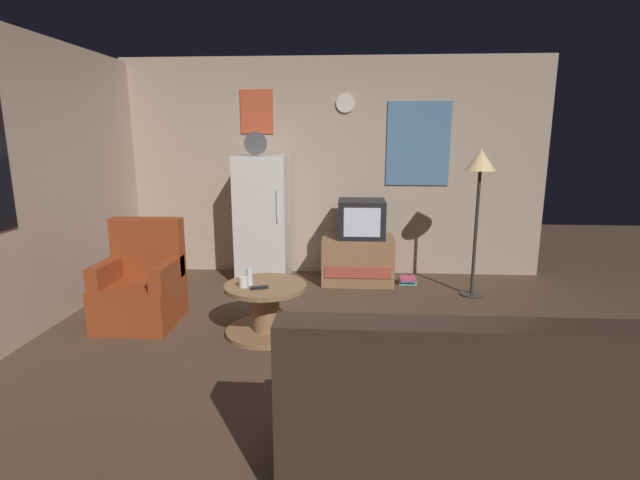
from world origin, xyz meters
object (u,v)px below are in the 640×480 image
at_px(crt_tv, 362,219).
at_px(wine_glass, 250,277).
at_px(book_stack, 408,281).
at_px(tv_stand, 358,260).
at_px(mug_ceramic_white, 243,282).
at_px(armchair, 142,287).
at_px(standing_lamp, 480,172).
at_px(couch, 448,418).
at_px(fridge, 263,219).
at_px(remote_control, 259,288).
at_px(coffee_table, 266,309).

xyz_separation_m(crt_tv, wine_glass, (-1.00, -1.59, -0.25)).
height_order(crt_tv, book_stack, crt_tv).
distance_m(tv_stand, wine_glass, 1.88).
xyz_separation_m(crt_tv, mug_ceramic_white, (-1.04, -1.66, -0.28)).
bearing_deg(mug_ceramic_white, armchair, 164.38).
distance_m(tv_stand, standing_lamp, 1.70).
bearing_deg(tv_stand, mug_ceramic_white, -121.32).
height_order(crt_tv, couch, crt_tv).
height_order(standing_lamp, book_stack, standing_lamp).
distance_m(armchair, book_stack, 2.96).
bearing_deg(couch, book_stack, 86.79).
xyz_separation_m(standing_lamp, book_stack, (-0.66, 0.36, -1.31)).
distance_m(mug_ceramic_white, couch, 2.18).
distance_m(standing_lamp, armchair, 3.58).
relative_size(fridge, book_stack, 8.27).
distance_m(tv_stand, couch, 3.32).
xyz_separation_m(wine_glass, remote_control, (0.10, -0.11, -0.06)).
distance_m(fridge, wine_glass, 1.66).
bearing_deg(crt_tv, fridge, 177.73).
bearing_deg(wine_glass, remote_control, -46.40).
relative_size(tv_stand, couch, 0.49).
bearing_deg(tv_stand, coffee_table, -117.85).
height_order(wine_glass, remote_control, wine_glass).
distance_m(standing_lamp, wine_glass, 2.65).
distance_m(coffee_table, wine_glass, 0.33).
bearing_deg(wine_glass, book_stack, 44.74).
height_order(mug_ceramic_white, book_stack, mug_ceramic_white).
bearing_deg(crt_tv, standing_lamp, -18.58).
xyz_separation_m(tv_stand, couch, (0.41, -3.29, 0.04)).
bearing_deg(book_stack, wine_glass, -135.26).
distance_m(coffee_table, remote_control, 0.27).
relative_size(fridge, wine_glass, 11.80).
bearing_deg(remote_control, standing_lamp, 10.53).
height_order(fridge, remote_control, fridge).
bearing_deg(crt_tv, mug_ceramic_white, -122.24).
xyz_separation_m(standing_lamp, armchair, (-3.30, -0.96, -1.02)).
xyz_separation_m(remote_control, armchair, (-1.18, 0.34, -0.13)).
relative_size(crt_tv, couch, 0.32).
relative_size(coffee_table, armchair, 0.75).
relative_size(standing_lamp, armchair, 1.66).
distance_m(armchair, couch, 3.12).
bearing_deg(coffee_table, armchair, 170.26).
xyz_separation_m(crt_tv, coffee_table, (-0.87, -1.57, -0.55)).
bearing_deg(wine_glass, tv_stand, 58.85).
distance_m(remote_control, couch, 2.04).
relative_size(coffee_table, remote_control, 4.80).
height_order(fridge, standing_lamp, fridge).
height_order(armchair, couch, armchair).
relative_size(wine_glass, armchair, 0.16).
height_order(coffee_table, wine_glass, wine_glass).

